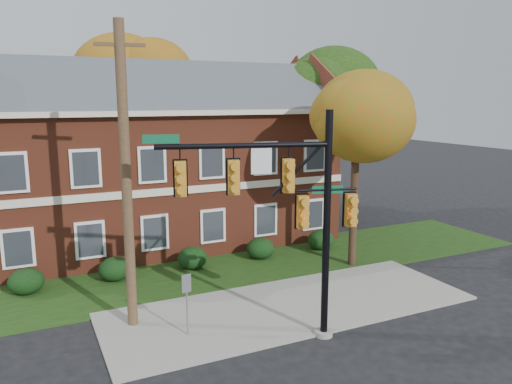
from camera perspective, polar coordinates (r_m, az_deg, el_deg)
name	(u,v)px	position (r m, az deg, el deg)	size (l,w,h in m)	color
ground	(304,317)	(18.64, 5.54, -14.05)	(120.00, 120.00, 0.00)	black
sidewalk	(291,306)	(19.41, 3.99, -12.86)	(14.00, 5.00, 0.08)	gray
grass_strip	(238,267)	(23.60, -2.05, -8.55)	(30.00, 6.00, 0.04)	#193811
apartment_building	(160,151)	(27.43, -10.96, 4.62)	(18.80, 8.80, 9.74)	brown
hedge_far_left	(26,282)	(22.37, -24.80, -9.28)	(1.40, 1.26, 1.05)	black
hedge_left	(115,269)	(22.62, -15.82, -8.46)	(1.40, 1.26, 1.05)	black
hedge_center	(192,258)	(23.39, -7.28, -7.50)	(1.40, 1.26, 1.05)	black
hedge_right	(260,248)	(24.64, 0.52, -6.47)	(1.40, 1.26, 1.05)	black
hedge_far_right	(321,240)	(26.30, 7.42, -5.45)	(1.40, 1.26, 1.05)	black
tree_near_right	(363,123)	(23.12, 12.09, 7.67)	(4.50, 4.25, 8.58)	black
tree_right_rear	(329,93)	(32.76, 8.32, 11.14)	(6.30, 5.95, 10.62)	black
tree_far_rear	(147,82)	(35.24, -12.33, 12.14)	(6.84, 6.46, 11.52)	black
traffic_signal	(286,201)	(15.55, 3.47, -1.08)	(6.49, 1.90, 7.44)	gray
utility_pole	(126,178)	(16.92, -14.63, 1.51)	(1.59, 0.38, 10.23)	#4A3822
sign_post	(187,295)	(16.75, -7.92, -11.55)	(0.32, 0.06, 2.17)	slate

